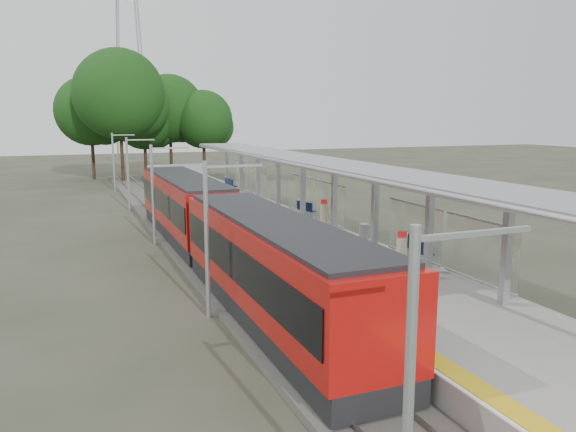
# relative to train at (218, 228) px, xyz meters

# --- Properties ---
(ground) EXTENTS (200.00, 200.00, 0.00)m
(ground) POSITION_rel_train_xyz_m (4.50, -12.30, -2.05)
(ground) COLOR #474438
(ground) RESTS_ON ground
(trackbed) EXTENTS (3.00, 70.00, 0.24)m
(trackbed) POSITION_rel_train_xyz_m (-0.00, 7.70, -1.93)
(trackbed) COLOR #59544C
(trackbed) RESTS_ON ground
(platform) EXTENTS (6.00, 50.00, 1.00)m
(platform) POSITION_rel_train_xyz_m (4.50, 7.70, -1.55)
(platform) COLOR gray
(platform) RESTS_ON ground
(tactile_strip) EXTENTS (0.60, 50.00, 0.02)m
(tactile_strip) POSITION_rel_train_xyz_m (1.95, 7.70, -1.04)
(tactile_strip) COLOR gold
(tactile_strip) RESTS_ON platform
(end_fence) EXTENTS (6.00, 0.10, 1.20)m
(end_fence) POSITION_rel_train_xyz_m (4.50, 32.65, -0.45)
(end_fence) COLOR #9EA0A5
(end_fence) RESTS_ON platform
(train) EXTENTS (2.74, 27.60, 3.62)m
(train) POSITION_rel_train_xyz_m (0.00, 0.00, 0.00)
(train) COLOR black
(train) RESTS_ON ground
(canopy) EXTENTS (3.27, 38.00, 3.66)m
(canopy) POSITION_rel_train_xyz_m (6.11, 3.89, 2.15)
(canopy) COLOR #9EA0A5
(canopy) RESTS_ON platform
(pylon) EXTENTS (8.00, 4.00, 38.00)m
(pylon) POSITION_rel_train_xyz_m (3.50, 60.70, 16.95)
(pylon) COLOR #9EA0A5
(pylon) RESTS_ON ground
(tree_cluster) EXTENTS (19.23, 13.91, 13.79)m
(tree_cluster) POSITION_rel_train_xyz_m (1.97, 40.33, 5.83)
(tree_cluster) COLOR #382316
(tree_cluster) RESTS_ON ground
(catenary_masts) EXTENTS (2.08, 48.16, 5.40)m
(catenary_masts) POSITION_rel_train_xyz_m (-1.72, 6.70, 0.86)
(catenary_masts) COLOR #9EA0A5
(catenary_masts) RESTS_ON ground
(bench_near) EXTENTS (0.63, 1.55, 1.03)m
(bench_near) POSITION_rel_train_xyz_m (7.07, -4.89, -0.51)
(bench_near) COLOR #0D1B44
(bench_near) RESTS_ON platform
(bench_mid) EXTENTS (0.79, 1.39, 0.91)m
(bench_mid) POSITION_rel_train_xyz_m (7.01, 6.42, -0.57)
(bench_mid) COLOR #0D1B44
(bench_mid) RESTS_ON platform
(bench_far) EXTENTS (0.65, 1.53, 1.01)m
(bench_far) POSITION_rel_train_xyz_m (6.10, 19.32, -0.52)
(bench_far) COLOR #0D1B44
(bench_far) RESTS_ON platform
(info_pillar_near) EXTENTS (0.39, 0.39, 1.72)m
(info_pillar_near) POSITION_rel_train_xyz_m (5.20, -6.46, -0.31)
(info_pillar_near) COLOR beige
(info_pillar_near) RESTS_ON platform
(info_pillar_far) EXTENTS (0.37, 0.37, 1.66)m
(info_pillar_far) POSITION_rel_train_xyz_m (6.18, 2.22, -0.33)
(info_pillar_far) COLOR beige
(info_pillar_far) RESTS_ON platform
(litter_bin) EXTENTS (0.50, 0.50, 0.94)m
(litter_bin) POSITION_rel_train_xyz_m (6.65, -1.14, -0.58)
(litter_bin) COLOR #9EA0A5
(litter_bin) RESTS_ON platform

